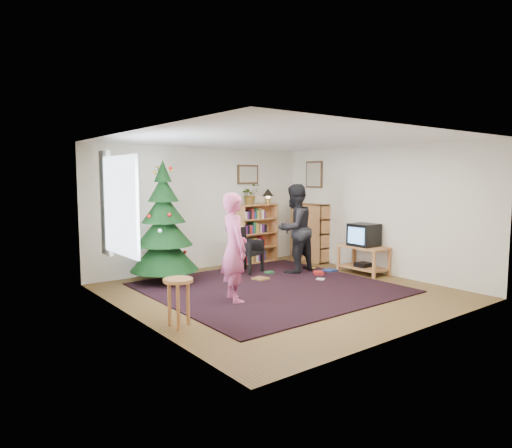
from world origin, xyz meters
TOP-DOWN VIEW (x-y plane):
  - floor at (0.00, 0.00)m, footprint 5.00×5.00m
  - ceiling at (0.00, 0.00)m, footprint 5.00×5.00m
  - wall_back at (0.00, 2.50)m, footprint 5.00×0.02m
  - wall_front at (0.00, -2.50)m, footprint 5.00×0.02m
  - wall_left at (-2.50, 0.00)m, footprint 0.02×5.00m
  - wall_right at (2.50, 0.00)m, footprint 0.02×5.00m
  - rug at (0.00, 0.30)m, footprint 3.80×3.60m
  - window_pane at (-2.47, 0.60)m, footprint 0.04×1.20m
  - curtain at (-2.43, 1.30)m, footprint 0.06×0.35m
  - picture_back at (1.15, 2.48)m, footprint 0.55×0.03m
  - picture_right at (2.48, 1.75)m, footprint 0.03×0.50m
  - christmas_tree at (-1.24, 1.76)m, footprint 1.21×1.21m
  - bookshelf_back at (1.31, 2.34)m, footprint 0.95×0.30m
  - bookshelf_right at (2.34, 1.73)m, footprint 0.30×0.95m
  - tv_stand at (2.22, 0.10)m, footprint 0.52×0.94m
  - crt_tv at (2.22, 0.10)m, footprint 0.47×0.50m
  - armchair at (0.43, 1.62)m, footprint 0.62×0.63m
  - stool at (-2.20, -0.57)m, footprint 0.38×0.38m
  - person_standing at (-0.95, -0.01)m, footprint 0.54×0.69m
  - person_by_chair at (1.20, 0.99)m, footprint 0.93×0.76m
  - potted_plant at (1.11, 2.34)m, footprint 0.42×0.37m
  - table_lamp at (1.61, 2.34)m, footprint 0.25×0.25m
  - floor_clutter at (1.16, 0.73)m, footprint 1.79×1.20m

SIDE VIEW (x-z plane):
  - floor at x=0.00m, z-range 0.00..0.00m
  - rug at x=0.00m, z-range 0.00..0.02m
  - floor_clutter at x=1.16m, z-range 0.00..0.08m
  - tv_stand at x=2.22m, z-range 0.05..0.60m
  - armchair at x=0.43m, z-range 0.03..0.92m
  - stool at x=-2.20m, z-range 0.17..0.80m
  - bookshelf_back at x=1.31m, z-range 0.01..1.31m
  - bookshelf_right at x=2.34m, z-range 0.01..1.31m
  - crt_tv at x=2.22m, z-range 0.55..0.99m
  - person_standing at x=-0.95m, z-range 0.00..1.67m
  - person_by_chair at x=1.20m, z-range 0.00..1.76m
  - christmas_tree at x=-1.24m, z-range -0.18..2.02m
  - wall_back at x=0.00m, z-range 0.00..2.50m
  - wall_front at x=0.00m, z-range 0.00..2.50m
  - wall_left at x=-2.50m, z-range 0.00..2.50m
  - wall_right at x=2.50m, z-range 0.00..2.50m
  - window_pane at x=-2.47m, z-range 0.80..2.20m
  - curtain at x=-2.43m, z-range 0.70..2.30m
  - potted_plant at x=1.11m, z-range 1.30..1.74m
  - table_lamp at x=1.61m, z-range 1.36..1.70m
  - picture_back at x=1.15m, z-range 1.74..2.16m
  - picture_right at x=2.48m, z-range 1.65..2.25m
  - ceiling at x=0.00m, z-range 2.50..2.50m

